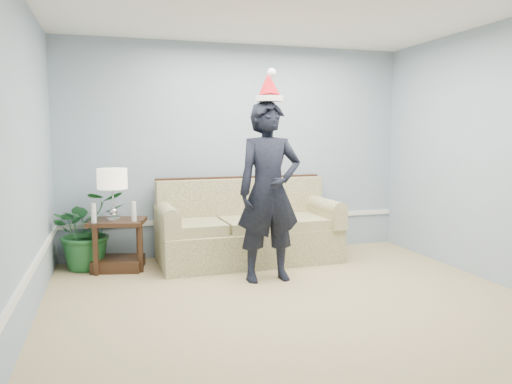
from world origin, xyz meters
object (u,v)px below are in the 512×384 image
object	(u,v)px
houseplant	(87,230)
teddy_bear	(277,207)
table_lamp	(112,181)
man	(269,192)
sofa	(247,232)
side_table	(118,250)

from	to	relation	value
houseplant	teddy_bear	world-z (taller)	teddy_bear
table_lamp	man	size ratio (longest dim) A/B	0.31
sofa	table_lamp	bearing A→B (deg)	179.51
sofa	table_lamp	distance (m)	1.72
man	teddy_bear	world-z (taller)	man
man	sofa	bearing A→B (deg)	88.66
table_lamp	sofa	bearing A→B (deg)	1.72
side_table	man	bearing A→B (deg)	-29.78
table_lamp	teddy_bear	distance (m)	1.93
sofa	man	distance (m)	1.05
sofa	side_table	world-z (taller)	sofa
table_lamp	man	world-z (taller)	man
houseplant	man	bearing A→B (deg)	-28.73
side_table	houseplant	distance (m)	0.43
sofa	side_table	xyz separation A→B (m)	(-1.54, 0.01, -0.13)
sofa	teddy_bear	xyz separation A→B (m)	(0.31, -0.23, 0.33)
side_table	teddy_bear	bearing A→B (deg)	-7.31
sofa	man	world-z (taller)	man
man	teddy_bear	distance (m)	0.76
man	teddy_bear	bearing A→B (deg)	63.27
sofa	teddy_bear	world-z (taller)	sofa
side_table	man	world-z (taller)	man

